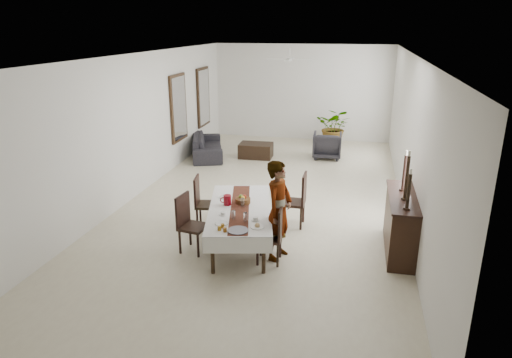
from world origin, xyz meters
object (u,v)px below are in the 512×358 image
object	(u,v)px
sofa	(207,146)
red_pitcher	(227,200)
dining_table_top	(240,209)
woman	(279,210)
sideboard_body	(400,225)

from	to	relation	value
sofa	red_pitcher	bearing A→B (deg)	-176.85
dining_table_top	sofa	world-z (taller)	dining_table_top
dining_table_top	woman	xyz separation A→B (m)	(0.76, -0.34, 0.19)
red_pitcher	sofa	xyz separation A→B (m)	(-2.20, 5.40, -0.48)
dining_table_top	sideboard_body	bearing A→B (deg)	-5.80
sideboard_body	sofa	xyz separation A→B (m)	(-5.25, 5.14, -0.18)
sideboard_body	sofa	distance (m)	7.35
dining_table_top	sofa	bearing A→B (deg)	101.32
woman	sofa	distance (m)	6.68
dining_table_top	red_pitcher	bearing A→B (deg)	149.04
woman	red_pitcher	bearing A→B (deg)	83.32
dining_table_top	sideboard_body	distance (m)	2.81
dining_table_top	woman	size ratio (longest dim) A/B	1.29
dining_table_top	woman	world-z (taller)	woman
dining_table_top	sideboard_body	size ratio (longest dim) A/B	1.33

